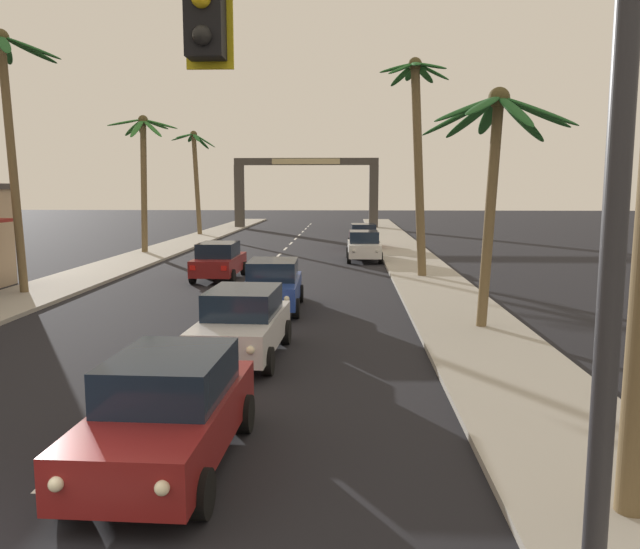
# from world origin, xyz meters

# --- Properties ---
(sidewalk_right) EXTENTS (3.20, 110.00, 0.14)m
(sidewalk_right) POSITION_xyz_m (7.80, 20.00, 0.07)
(sidewalk_right) COLOR #9E998E
(sidewalk_right) RESTS_ON ground
(sidewalk_left) EXTENTS (3.20, 110.00, 0.14)m
(sidewalk_left) POSITION_xyz_m (-7.80, 20.00, 0.07)
(sidewalk_left) COLOR #9E998E
(sidewalk_left) RESTS_ON ground
(lane_markings) EXTENTS (4.28, 86.02, 0.01)m
(lane_markings) POSITION_xyz_m (0.46, 18.90, 0.00)
(lane_markings) COLOR silver
(lane_markings) RESTS_ON ground
(traffic_signal_mast) EXTENTS (11.02, 0.41, 7.21)m
(traffic_signal_mast) POSITION_xyz_m (3.10, -0.30, 5.07)
(traffic_signal_mast) COLOR #2D2D33
(traffic_signal_mast) RESTS_ON ground
(sedan_lead_at_stop_bar) EXTENTS (2.06, 4.49, 1.68)m
(sedan_lead_at_stop_bar) POSITION_xyz_m (1.58, 2.97, 0.85)
(sedan_lead_at_stop_bar) COLOR maroon
(sedan_lead_at_stop_bar) RESTS_ON ground
(sedan_third_in_queue) EXTENTS (2.09, 4.51, 1.68)m
(sedan_third_in_queue) POSITION_xyz_m (1.67, 9.07, 0.85)
(sedan_third_in_queue) COLOR silver
(sedan_third_in_queue) RESTS_ON ground
(sedan_fifth_in_queue) EXTENTS (2.04, 4.49, 1.68)m
(sedan_fifth_in_queue) POSITION_xyz_m (1.68, 15.18, 0.85)
(sedan_fifth_in_queue) COLOR navy
(sedan_fifth_in_queue) RESTS_ON ground
(sedan_oncoming_far) EXTENTS (1.98, 4.47, 1.68)m
(sedan_oncoming_far) POSITION_xyz_m (-1.58, 22.18, 0.85)
(sedan_oncoming_far) COLOR maroon
(sedan_oncoming_far) RESTS_ON ground
(sedan_parked_nearest_kerb) EXTENTS (2.00, 4.47, 1.68)m
(sedan_parked_nearest_kerb) POSITION_xyz_m (5.13, 29.85, 0.85)
(sedan_parked_nearest_kerb) COLOR silver
(sedan_parked_nearest_kerb) RESTS_ON ground
(sedan_parked_mid_kerb) EXTENTS (2.08, 4.50, 1.68)m
(sedan_parked_mid_kerb) POSITION_xyz_m (5.28, 36.97, 0.85)
(sedan_parked_mid_kerb) COLOR maroon
(sedan_parked_mid_kerb) RESTS_ON ground
(palm_left_second) EXTENTS (4.29, 3.99, 9.85)m
(palm_left_second) POSITION_xyz_m (-8.39, 17.57, 7.06)
(palm_left_second) COLOR brown
(palm_left_second) RESTS_ON ground
(palm_left_third) EXTENTS (4.15, 3.79, 8.48)m
(palm_left_third) POSITION_xyz_m (-8.29, 32.89, 5.94)
(palm_left_third) COLOR brown
(palm_left_third) RESTS_ON ground
(palm_left_farthest) EXTENTS (3.93, 3.87, 8.89)m
(palm_left_farthest) POSITION_xyz_m (-8.78, 48.15, 5.99)
(palm_left_farthest) COLOR brown
(palm_left_farthest) RESTS_ON ground
(palm_right_second) EXTENTS (4.32, 4.31, 6.87)m
(palm_right_second) POSITION_xyz_m (8.31, 12.24, 5.36)
(palm_right_second) COLOR brown
(palm_right_second) RESTS_ON ground
(palm_right_third) EXTENTS (3.15, 3.27, 9.77)m
(palm_right_third) POSITION_xyz_m (7.26, 22.85, 6.53)
(palm_right_third) COLOR brown
(palm_right_third) RESTS_ON ground
(town_gateway_arch) EXTENTS (14.55, 0.90, 7.07)m
(town_gateway_arch) POSITION_xyz_m (0.00, 58.54, 4.54)
(town_gateway_arch) COLOR #423D38
(town_gateway_arch) RESTS_ON ground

